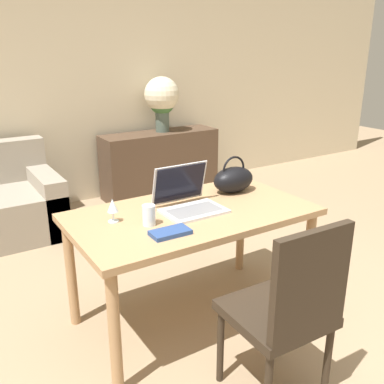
{
  "coord_description": "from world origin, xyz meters",
  "views": [
    {
      "loc": [
        -1.24,
        -1.42,
        1.66
      ],
      "look_at": [
        0.03,
        0.59,
        0.86
      ],
      "focal_mm": 40.0,
      "sensor_mm": 36.0,
      "label": 1
    }
  ],
  "objects_px": {
    "laptop": "(187,198)",
    "wine_glass": "(113,207)",
    "chair": "(288,307)",
    "drinking_glass": "(149,215)",
    "flower_vase": "(162,98)",
    "handbag": "(233,179)"
  },
  "relations": [
    {
      "from": "laptop",
      "to": "wine_glass",
      "type": "distance_m",
      "value": 0.46
    },
    {
      "from": "wine_glass",
      "to": "laptop",
      "type": "bearing_deg",
      "value": -5.14
    },
    {
      "from": "chair",
      "to": "laptop",
      "type": "relative_size",
      "value": 2.65
    },
    {
      "from": "drinking_glass",
      "to": "chair",
      "type": "bearing_deg",
      "value": -67.95
    },
    {
      "from": "chair",
      "to": "flower_vase",
      "type": "relative_size",
      "value": 1.56
    },
    {
      "from": "laptop",
      "to": "handbag",
      "type": "xyz_separation_m",
      "value": [
        0.43,
        0.1,
        0.02
      ]
    },
    {
      "from": "wine_glass",
      "to": "chair",
      "type": "bearing_deg",
      "value": -63.32
    },
    {
      "from": "drinking_glass",
      "to": "handbag",
      "type": "xyz_separation_m",
      "value": [
        0.74,
        0.21,
        0.03
      ]
    },
    {
      "from": "laptop",
      "to": "drinking_glass",
      "type": "height_order",
      "value": "laptop"
    },
    {
      "from": "wine_glass",
      "to": "flower_vase",
      "type": "bearing_deg",
      "value": 55.53
    },
    {
      "from": "drinking_glass",
      "to": "handbag",
      "type": "bearing_deg",
      "value": 15.68
    },
    {
      "from": "handbag",
      "to": "flower_vase",
      "type": "bearing_deg",
      "value": 73.66
    },
    {
      "from": "handbag",
      "to": "flower_vase",
      "type": "height_order",
      "value": "flower_vase"
    },
    {
      "from": "chair",
      "to": "wine_glass",
      "type": "distance_m",
      "value": 1.07
    },
    {
      "from": "laptop",
      "to": "flower_vase",
      "type": "distance_m",
      "value": 2.51
    },
    {
      "from": "chair",
      "to": "flower_vase",
      "type": "xyz_separation_m",
      "value": [
        1.06,
        3.12,
        0.58
      ]
    },
    {
      "from": "handbag",
      "to": "wine_glass",
      "type": "bearing_deg",
      "value": -176.08
    },
    {
      "from": "handbag",
      "to": "chair",
      "type": "bearing_deg",
      "value": -113.55
    },
    {
      "from": "drinking_glass",
      "to": "flower_vase",
      "type": "xyz_separation_m",
      "value": [
        1.37,
        2.35,
        0.32
      ]
    },
    {
      "from": "wine_glass",
      "to": "handbag",
      "type": "distance_m",
      "value": 0.89
    },
    {
      "from": "wine_glass",
      "to": "flower_vase",
      "type": "height_order",
      "value": "flower_vase"
    },
    {
      "from": "laptop",
      "to": "drinking_glass",
      "type": "relative_size",
      "value": 3.15
    }
  ]
}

